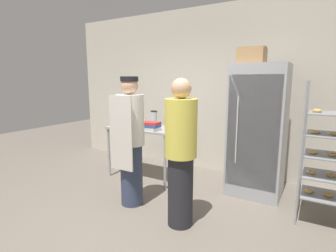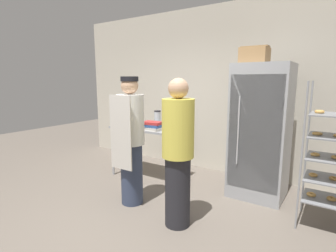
# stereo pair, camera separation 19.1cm
# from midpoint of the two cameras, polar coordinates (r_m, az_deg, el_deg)

# --- Properties ---
(ground_plane) EXTENTS (14.00, 14.00, 0.00)m
(ground_plane) POSITION_cam_midpoint_polar(r_m,az_deg,el_deg) (3.29, -7.94, -20.91)
(ground_plane) COLOR #6B6056
(back_wall) EXTENTS (6.40, 0.12, 2.99)m
(back_wall) POSITION_cam_midpoint_polar(r_m,az_deg,el_deg) (4.92, 9.10, 7.61)
(back_wall) COLOR beige
(back_wall) RESTS_ON ground_plane
(refrigerator) EXTENTS (0.75, 0.73, 1.91)m
(refrigerator) POSITION_cam_midpoint_polar(r_m,az_deg,el_deg) (4.01, 17.63, -0.96)
(refrigerator) COLOR #9EA0A5
(refrigerator) RESTS_ON ground_plane
(baking_rack) EXTENTS (0.66, 0.53, 1.68)m
(baking_rack) POSITION_cam_midpoint_polar(r_m,az_deg,el_deg) (3.52, 30.98, -5.69)
(baking_rack) COLOR #93969B
(baking_rack) RESTS_ON ground_plane
(prep_counter) EXTENTS (1.23, 0.61, 0.89)m
(prep_counter) POSITION_cam_midpoint_polar(r_m,az_deg,el_deg) (4.52, -6.45, -1.57)
(prep_counter) COLOR #9EA0A5
(prep_counter) RESTS_ON ground_plane
(donut_box) EXTENTS (0.24, 0.20, 0.24)m
(donut_box) POSITION_cam_midpoint_polar(r_m,az_deg,el_deg) (4.74, -10.04, 0.74)
(donut_box) COLOR silver
(donut_box) RESTS_ON prep_counter
(blender_pitcher) EXTENTS (0.14, 0.14, 0.27)m
(blender_pitcher) POSITION_cam_midpoint_polar(r_m,az_deg,el_deg) (4.56, -4.27, 1.45)
(blender_pitcher) COLOR #99999E
(blender_pitcher) RESTS_ON prep_counter
(binder_stack) EXTENTS (0.32, 0.22, 0.14)m
(binder_stack) POSITION_cam_midpoint_polar(r_m,az_deg,el_deg) (4.20, -5.25, -0.02)
(binder_stack) COLOR silver
(binder_stack) RESTS_ON prep_counter
(cardboard_storage_box) EXTENTS (0.36, 0.32, 0.23)m
(cardboard_storage_box) POSITION_cam_midpoint_polar(r_m,az_deg,el_deg) (3.93, 16.43, 14.49)
(cardboard_storage_box) COLOR #A87F51
(cardboard_storage_box) RESTS_ON refrigerator
(person_baker) EXTENTS (0.37, 0.38, 1.73)m
(person_baker) POSITION_cam_midpoint_polar(r_m,az_deg,el_deg) (3.53, -9.71, -3.02)
(person_baker) COLOR #333D56
(person_baker) RESTS_ON ground_plane
(person_customer) EXTENTS (0.36, 0.36, 1.71)m
(person_customer) POSITION_cam_midpoint_polar(r_m,az_deg,el_deg) (2.97, 0.93, -5.89)
(person_customer) COLOR #232328
(person_customer) RESTS_ON ground_plane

